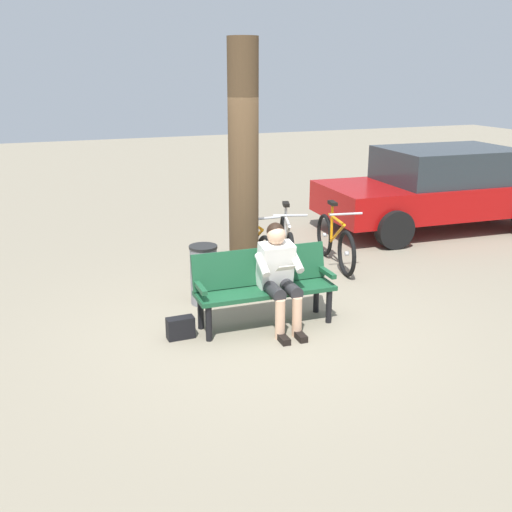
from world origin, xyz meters
name	(u,v)px	position (x,y,z in m)	size (l,w,h in m)	color
ground_plane	(267,323)	(0.00, 0.00, 0.00)	(40.00, 40.00, 0.00)	gray
bench	(263,282)	(0.03, -0.03, 0.51)	(1.61, 0.52, 0.87)	#194C2D
person_reading	(279,272)	(-0.09, 0.14, 0.66)	(0.50, 0.77, 1.20)	white
handbag	(181,328)	(1.03, 0.03, 0.12)	(0.30, 0.14, 0.24)	black
tree_trunk	(243,171)	(-0.13, -1.09, 1.60)	(0.38, 0.38, 3.20)	#4C3823
litter_bin	(204,275)	(0.49, -0.87, 0.38)	(0.35, 0.35, 0.75)	slate
bicycle_silver	(335,242)	(-1.78, -1.65, 0.36)	(0.48, 1.67, 0.94)	black
bicycle_green	(287,243)	(-1.07, -1.84, 0.36)	(0.65, 1.61, 0.94)	black
bicycle_red	(253,247)	(-0.53, -1.83, 0.36)	(0.48, 1.68, 0.94)	black
parked_car	(439,187)	(-4.58, -2.89, 0.77)	(4.28, 2.19, 1.47)	#A50C0C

